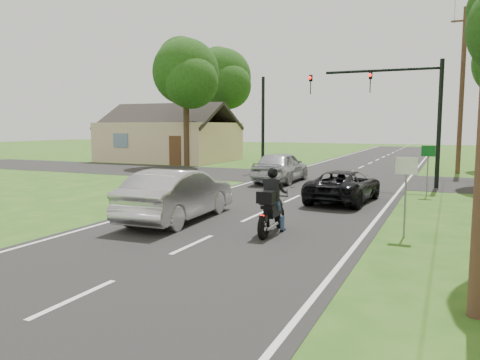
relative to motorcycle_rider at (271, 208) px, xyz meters
The scene contains 15 objects.
ground 2.47m from the motorcycle_rider, 125.13° to the right, with size 140.00×140.00×0.00m, color #265116.
road 8.21m from the motorcycle_rider, 99.55° to the left, with size 8.00×100.00×0.01m, color black.
cross_road 14.15m from the motorcycle_rider, 95.51° to the left, with size 60.00×7.00×0.01m, color black.
motorcycle_rider is the anchor object (origin of this frame).
dark_suv 6.26m from the motorcycle_rider, 83.74° to the left, with size 2.05×4.44×1.23m, color black.
silver_sedan 3.34m from the motorcycle_rider, behind, with size 1.69×4.83×1.59m, color #B2B1B7.
silver_suv 11.80m from the motorcycle_rider, 107.97° to the left, with size 1.90×4.73×1.61m, color #ACAFB4.
traffic_signal 12.70m from the motorcycle_rider, 80.68° to the left, with size 6.38×0.44×6.00m.
signal_pole_far 17.50m from the motorcycle_rider, 112.20° to the left, with size 0.20×0.20×6.00m, color black.
utility_pole_far 21.10m from the motorcycle_rider, 76.44° to the left, with size 1.60×0.28×10.00m.
sign_white 3.61m from the motorcycle_rider, 17.44° to the left, with size 0.55×0.07×2.12m.
sign_green 9.76m from the motorcycle_rider, 68.63° to the left, with size 0.55×0.07×2.12m.
tree_left_near 22.89m from the motorcycle_rider, 126.25° to the left, with size 5.12×4.96×9.22m.
tree_left_far 32.28m from the motorcycle_rider, 118.41° to the left, with size 5.76×5.58×10.14m.
house 28.10m from the motorcycle_rider, 128.19° to the left, with size 10.20×8.00×4.84m.
Camera 1 is at (5.71, -9.83, 2.93)m, focal length 35.00 mm.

